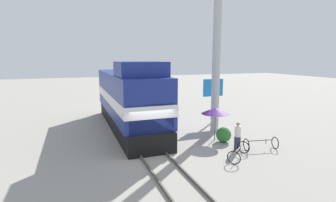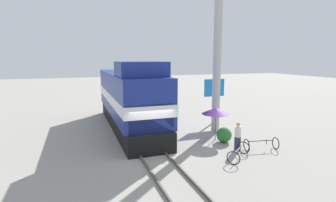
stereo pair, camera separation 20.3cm
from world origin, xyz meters
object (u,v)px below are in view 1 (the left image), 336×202
Objects in this scene: utility_pole at (217,48)px; person_bystander at (238,135)px; vendor_umbrella at (216,111)px; bicycle_spare at (239,152)px; locomotive at (129,100)px; billboard_sign at (213,91)px; bicycle at (261,144)px.

person_bystander is (-0.77, -3.91, -5.05)m from utility_pole.
bicycle_spare is at bearing -98.09° from vendor_umbrella.
person_bystander is (0.26, -2.09, -1.04)m from vendor_umbrella.
utility_pole reaches higher than locomotive.
billboard_sign is 2.19× the size of person_bystander.
billboard_sign is 1.83× the size of bicycle.
billboard_sign is at bearing 73.14° from person_bystander.
locomotive is 9.57m from bicycle.
billboard_sign is at bearing 62.23° from vendor_umbrella.
utility_pole reaches higher than billboard_sign.
locomotive is 3.50× the size of billboard_sign.
utility_pole is 3.29× the size of billboard_sign.
vendor_umbrella is 2.35m from person_bystander.
billboard_sign is 6.99m from bicycle.
locomotive reaches higher than vendor_umbrella.
vendor_umbrella is at bearing -119.47° from utility_pole.
utility_pole is at bearing -116.32° from billboard_sign.
utility_pole is at bearing -55.24° from bicycle_spare.
vendor_umbrella is 3.38m from bicycle.
utility_pole is at bearing 16.36° from bicycle.
utility_pole is 4.09m from billboard_sign.
person_bystander is at bearing -106.86° from billboard_sign.
locomotive is at bearing 135.58° from vendor_umbrella.
locomotive is 7.69× the size of person_bystander.
utility_pole reaches higher than bicycle.
locomotive is at bearing 126.36° from person_bystander.
utility_pole is 7.21× the size of person_bystander.
vendor_umbrella is 1.30× the size of person_bystander.
locomotive reaches higher than bicycle.
person_bystander is (-1.85, -6.09, -1.77)m from billboard_sign.
locomotive is 6.75m from billboard_sign.
billboard_sign is at bearing 63.68° from utility_pole.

